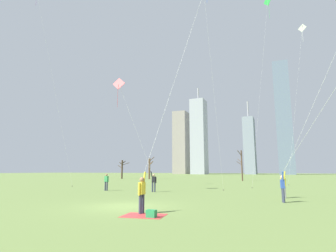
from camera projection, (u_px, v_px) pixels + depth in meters
The scene contains 17 objects.
ground_plane at pixel (126, 206), 14.44m from camera, with size 400.00×400.00×0.00m, color olive.
kite_flyer_midfield_center_yellow at pixel (315, 136), 13.72m from camera, with size 8.51×13.74×15.16m.
kite_flyer_midfield_left_teal at pixel (298, 149), 18.08m from camera, with size 8.97×7.98×20.47m.
kite_flyer_foreground_right_blue at pixel (162, 126), 13.72m from camera, with size 2.70×7.07×17.01m.
kite_flyer_foreground_left_red at pixel (145, 159), 24.77m from camera, with size 4.34×1.50×11.06m.
bystander_far_off_by_trees at pixel (106, 181), 25.96m from camera, with size 0.51×0.22×1.62m.
distant_kite_high_overhead_green at pixel (267, 13), 30.15m from camera, with size 3.44×2.47×21.69m.
distant_kite_drifting_right_white at pixel (301, 40), 38.21m from camera, with size 3.99×0.60×22.86m.
distant_kite_drifting_left_purple at pixel (39, 3), 32.79m from camera, with size 3.11×5.92×24.58m.
picnic_spot at pixel (148, 214), 11.18m from camera, with size 1.97×1.63×0.31m.
bare_tree_center at pixel (122, 168), 64.36m from camera, with size 2.73×2.55×4.46m.
bare_tree_leftmost at pixel (150, 168), 61.95m from camera, with size 1.22×2.41×5.24m.
bare_tree_right_of_center at pixel (242, 165), 51.04m from camera, with size 1.10×2.65×5.80m.
skyline_squat_block at pixel (199, 136), 149.73m from camera, with size 7.89×9.79×49.29m.
skyline_mid_tower_left at pixel (250, 146), 146.30m from camera, with size 5.78×11.61×40.67m.
skyline_short_annex at pixel (283, 117), 137.09m from camera, with size 7.65×5.90×59.08m.
skyline_slender_spire at pixel (182, 143), 163.55m from camera, with size 8.18×10.94×37.92m.
Camera 1 is at (7.77, -12.99, 1.91)m, focal length 28.41 mm.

